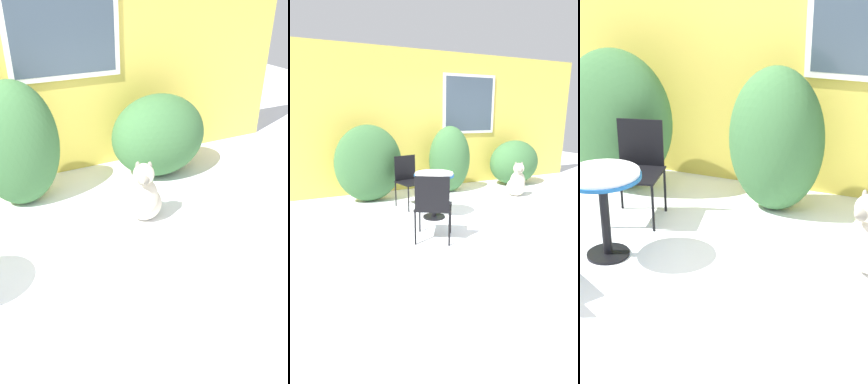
% 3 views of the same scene
% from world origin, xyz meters
% --- Properties ---
extents(ground_plane, '(16.00, 16.00, 0.00)m').
position_xyz_m(ground_plane, '(0.00, 0.00, 0.00)').
color(ground_plane, white).
extents(shrub_middle, '(0.92, 0.64, 1.40)m').
position_xyz_m(shrub_middle, '(0.13, 1.61, 0.70)').
color(shrub_middle, '#386638').
rests_on(shrub_middle, ground_plane).
extents(shrub_right, '(1.23, 0.88, 1.04)m').
position_xyz_m(shrub_right, '(1.85, 1.60, 0.52)').
color(shrub_right, '#386638').
rests_on(shrub_right, ground_plane).
extents(dog, '(0.52, 0.58, 0.73)m').
position_xyz_m(dog, '(1.20, 0.68, 0.28)').
color(dog, beige).
rests_on(dog, ground_plane).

